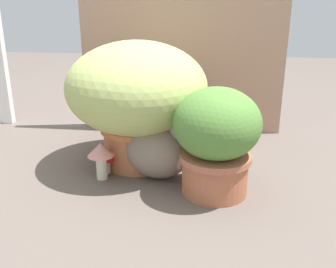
{
  "coord_description": "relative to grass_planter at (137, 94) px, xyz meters",
  "views": [
    {
      "loc": [
        0.28,
        -1.41,
        0.71
      ],
      "look_at": [
        0.11,
        -0.0,
        0.18
      ],
      "focal_mm": 42.26,
      "sensor_mm": 36.0,
      "label": 1
    }
  ],
  "objects": [
    {
      "name": "cardboard_backdrop",
      "position": [
        0.14,
        0.46,
        0.17
      ],
      "size": [
        1.02,
        0.03,
        0.95
      ],
      "primitive_type": "cube",
      "color": "tan",
      "rests_on": "ground"
    },
    {
      "name": "leafy_planter",
      "position": [
        0.32,
        -0.22,
        -0.09
      ],
      "size": [
        0.31,
        0.31,
        0.39
      ],
      "color": "#B06243",
      "rests_on": "ground"
    },
    {
      "name": "grass_planter",
      "position": [
        0.0,
        0.0,
        0.0
      ],
      "size": [
        0.57,
        0.57,
        0.52
      ],
      "color": "#B66B43",
      "rests_on": "ground"
    },
    {
      "name": "mushroom_ornament_red",
      "position": [
        -0.11,
        -0.12,
        -0.23
      ],
      "size": [
        0.08,
        0.08,
        0.11
      ],
      "color": "silver",
      "rests_on": "ground"
    },
    {
      "name": "ground_plane",
      "position": [
        0.03,
        -0.12,
        -0.3
      ],
      "size": [
        6.0,
        6.0,
        0.0
      ],
      "primitive_type": "plane",
      "color": "#60544D"
    },
    {
      "name": "mushroom_ornament_pink",
      "position": [
        -0.11,
        -0.17,
        -0.2
      ],
      "size": [
        0.1,
        0.1,
        0.15
      ],
      "color": "#EEE9C5",
      "rests_on": "ground"
    },
    {
      "name": "cat",
      "position": [
        0.11,
        -0.13,
        -0.18
      ],
      "size": [
        0.37,
        0.23,
        0.32
      ],
      "color": "gray",
      "rests_on": "ground"
    }
  ]
}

